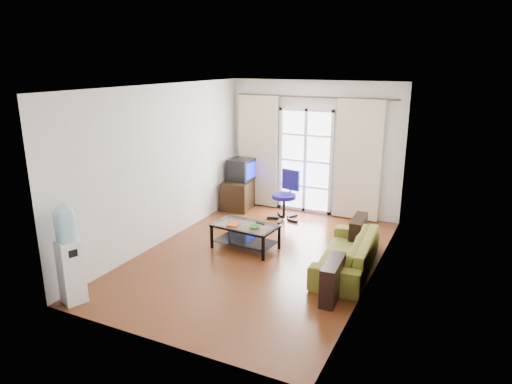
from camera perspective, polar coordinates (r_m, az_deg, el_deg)
floor at (r=7.48m, az=0.33°, el=-8.08°), size 5.20×5.20×0.00m
ceiling at (r=6.83m, az=0.36°, el=13.05°), size 5.20×5.20×0.00m
wall_back at (r=9.39m, az=7.21°, el=5.47°), size 3.60×0.02×2.70m
wall_front at (r=4.92m, az=-12.84°, el=-4.71°), size 3.60×0.02×2.70m
wall_left at (r=7.95m, az=-11.47°, el=3.34°), size 0.02×5.20×2.70m
wall_right at (r=6.49m, az=14.84°, el=0.25°), size 0.02×5.20×2.70m
french_door at (r=9.44m, az=6.18°, el=3.85°), size 1.16×0.06×2.15m
curtain_rod at (r=9.17m, az=7.23°, el=11.70°), size 3.30×0.04×0.04m
curtain_left at (r=9.76m, az=0.24°, el=5.09°), size 0.90×0.07×2.35m
curtain_right at (r=9.06m, az=12.63°, el=3.84°), size 0.90×0.07×2.35m
radiator at (r=9.33m, az=11.45°, el=-1.27°), size 0.64×0.12×0.64m
sofa at (r=7.08m, az=11.29°, el=-7.48°), size 1.93×0.94×0.54m
coffee_table at (r=7.68m, az=-1.34°, el=-5.16°), size 1.11×0.69×0.43m
bowl at (r=7.44m, az=-0.20°, el=-4.42°), size 0.33×0.33×0.05m
book at (r=7.65m, az=-3.52°, el=-3.97°), size 0.30×0.33×0.02m
remote at (r=7.67m, az=0.56°, el=-3.90°), size 0.18×0.08×0.02m
tv_stand at (r=9.81m, az=-2.14°, el=-0.26°), size 0.66×0.89×0.61m
crt_tv at (r=9.74m, az=-1.95°, el=2.87°), size 0.53×0.52×0.46m
task_chair at (r=9.10m, az=3.63°, el=-1.67°), size 0.81×0.81×0.99m
water_cooler at (r=6.36m, az=-22.37°, el=-6.95°), size 0.35×0.35×1.35m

